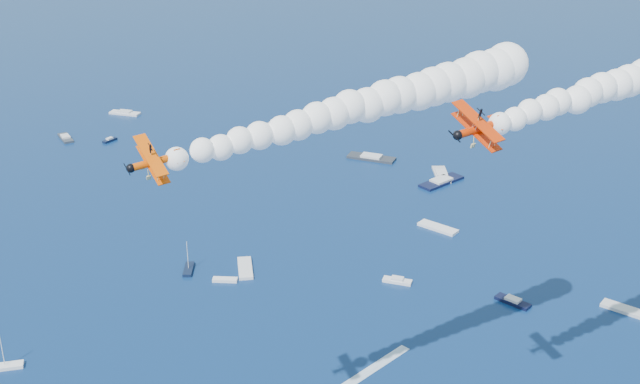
# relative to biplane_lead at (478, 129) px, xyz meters

# --- Properties ---
(biplane_lead) EXTENTS (11.51, 11.90, 7.92)m
(biplane_lead) POSITION_rel_biplane_lead_xyz_m (0.00, 0.00, 0.00)
(biplane_lead) COLOR red
(biplane_trail) EXTENTS (10.25, 10.65, 7.19)m
(biplane_trail) POSITION_rel_biplane_lead_xyz_m (-36.29, -11.42, -2.08)
(biplane_trail) COLOR #ED5204
(smoke_trail_lead) EXTENTS (58.18, 57.67, 10.40)m
(smoke_trail_lead) POSITION_rel_biplane_lead_xyz_m (20.94, 18.13, 2.09)
(smoke_trail_lead) COLOR white
(smoke_trail_trail) EXTENTS (58.16, 57.25, 10.40)m
(smoke_trail_trail) POSITION_rel_biplane_lead_xyz_m (-14.91, 6.21, 0.01)
(smoke_trail_trail) COLOR white
(spectator_boats) EXTENTS (227.50, 170.49, 0.70)m
(spectator_boats) POSITION_rel_biplane_lead_xyz_m (-23.86, 94.89, -59.59)
(spectator_boats) COLOR silver
(spectator_boats) RESTS_ON ground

